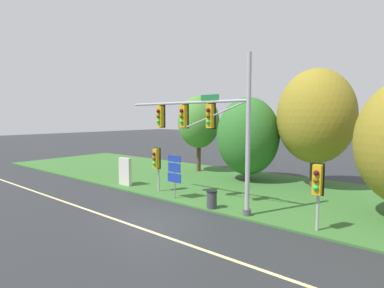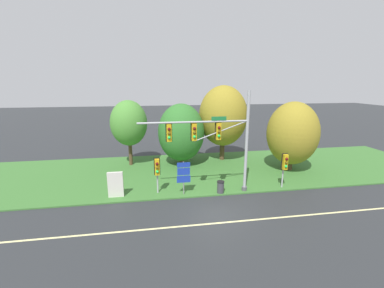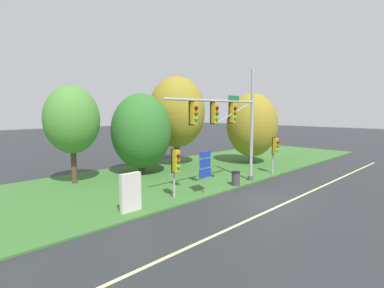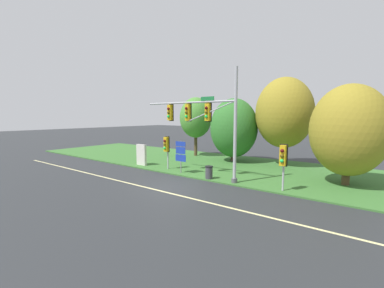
{
  "view_description": "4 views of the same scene",
  "coord_description": "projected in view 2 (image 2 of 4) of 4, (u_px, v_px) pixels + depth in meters",
  "views": [
    {
      "loc": [
        9.85,
        -9.57,
        4.77
      ],
      "look_at": [
        -0.46,
        3.14,
        3.33
      ],
      "focal_mm": 28.0,
      "sensor_mm": 36.0,
      "label": 1
    },
    {
      "loc": [
        -4.0,
        -14.75,
        8.33
      ],
      "look_at": [
        -0.81,
        4.55,
        3.6
      ],
      "focal_mm": 24.0,
      "sensor_mm": 36.0,
      "label": 2
    },
    {
      "loc": [
        -14.66,
        -8.65,
        4.99
      ],
      "look_at": [
        -1.8,
        4.02,
        2.98
      ],
      "focal_mm": 28.0,
      "sensor_mm": 36.0,
      "label": 3
    },
    {
      "loc": [
        11.03,
        -12.27,
        4.6
      ],
      "look_at": [
        -1.14,
        3.8,
        2.38
      ],
      "focal_mm": 24.0,
      "sensor_mm": 36.0,
      "label": 4
    }
  ],
  "objects": [
    {
      "name": "grass_verge",
      "position": [
        194.0,
        171.0,
        24.64
      ],
      "size": [
        48.0,
        11.5,
        0.1
      ],
      "primitive_type": "cube",
      "color": "#386B2D",
      "rests_on": "ground"
    },
    {
      "name": "traffic_signal_mast",
      "position": [
        215.0,
        137.0,
        18.64
      ],
      "size": [
        8.18,
        0.49,
        7.68
      ],
      "color": "#9EA0A5",
      "rests_on": "grass_verge"
    },
    {
      "name": "lane_stripe",
      "position": [
        221.0,
        223.0,
        15.59
      ],
      "size": [
        36.0,
        0.16,
        0.01
      ],
      "primitive_type": "cube",
      "color": "beige",
      "rests_on": "ground"
    },
    {
      "name": "pedestrian_signal_near_kerb",
      "position": [
        285.0,
        164.0,
        20.03
      ],
      "size": [
        0.46,
        0.55,
        2.84
      ],
      "color": "#9EA0A5",
      "rests_on": "grass_verge"
    },
    {
      "name": "pedestrian_signal_further_along",
      "position": [
        157.0,
        169.0,
        19.02
      ],
      "size": [
        0.46,
        0.55,
        2.79
      ],
      "color": "#9EA0A5",
      "rests_on": "grass_verge"
    },
    {
      "name": "tree_behind_signpost",
      "position": [
        223.0,
        116.0,
        27.0
      ],
      "size": [
        5.07,
        5.07,
        7.94
      ],
      "color": "#4C3823",
      "rests_on": "grass_verge"
    },
    {
      "name": "tree_mid_verge",
      "position": [
        293.0,
        133.0,
        23.97
      ],
      "size": [
        4.73,
        4.73,
        6.53
      ],
      "color": "#4C3823",
      "rests_on": "grass_verge"
    },
    {
      "name": "route_sign_post",
      "position": [
        184.0,
        174.0,
        19.0
      ],
      "size": [
        1.02,
        0.08,
        2.55
      ],
      "color": "slate",
      "rests_on": "grass_verge"
    },
    {
      "name": "tree_nearest_road",
      "position": [
        129.0,
        123.0,
        25.31
      ],
      "size": [
        3.61,
        3.61,
        6.55
      ],
      "color": "#4C3823",
      "rests_on": "grass_verge"
    },
    {
      "name": "ground_plane",
      "position": [
        216.0,
        213.0,
        16.74
      ],
      "size": [
        160.0,
        160.0,
        0.0
      ],
      "primitive_type": "plane",
      "color": "#282B2D"
    },
    {
      "name": "info_kiosk",
      "position": [
        116.0,
        185.0,
        18.72
      ],
      "size": [
        1.1,
        0.24,
        1.9
      ],
      "color": "beige",
      "rests_on": "grass_verge"
    },
    {
      "name": "tree_left_of_mast",
      "position": [
        181.0,
        133.0,
        25.73
      ],
      "size": [
        4.63,
        4.63,
        6.21
      ],
      "color": "#423021",
      "rests_on": "grass_verge"
    },
    {
      "name": "trash_bin",
      "position": [
        221.0,
        187.0,
        19.5
      ],
      "size": [
        0.56,
        0.56,
        0.93
      ],
      "color": "#38383D",
      "rests_on": "grass_verge"
    }
  ]
}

